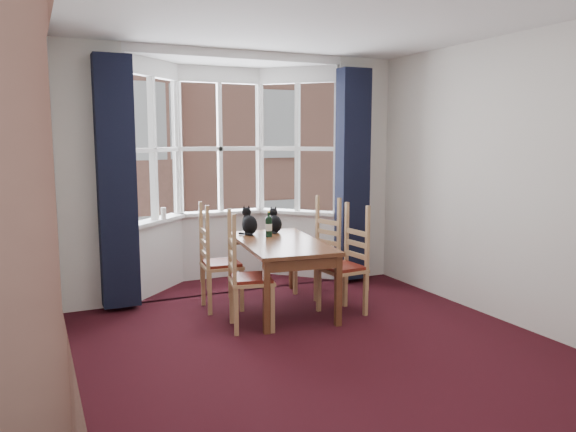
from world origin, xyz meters
TOP-DOWN VIEW (x-y plane):
  - floor at (0.00, 0.00)m, footprint 4.50×4.50m
  - ceiling at (0.00, 0.00)m, footprint 4.50×4.50m
  - wall_left at (-2.00, 0.00)m, footprint 0.00×4.50m
  - wall_right at (2.00, 0.00)m, footprint 0.00×4.50m
  - wall_back_pier_left at (-1.65, 2.25)m, footprint 0.70×0.12m
  - wall_back_pier_right at (1.65, 2.25)m, footprint 0.70×0.12m
  - bay_window at (0.00, 2.75)m, footprint 2.76×0.94m
  - curtain_left at (-1.42, 2.07)m, footprint 0.38×0.22m
  - curtain_right at (1.42, 2.07)m, footprint 0.38×0.22m
  - dining_table at (0.14, 1.40)m, footprint 1.00×1.62m
  - chair_left_near at (-0.46, 0.96)m, footprint 0.48×0.49m
  - chair_left_far at (-0.52, 1.67)m, footprint 0.44×0.46m
  - chair_right_near at (0.74, 0.98)m, footprint 0.43×0.45m
  - chair_right_far at (0.81, 1.72)m, footprint 0.50×0.51m
  - cat_left at (-0.00, 1.95)m, footprint 0.19×0.25m
  - cat_right at (0.31, 1.94)m, footprint 0.19×0.24m
  - wine_bottle at (0.13, 1.69)m, footprint 0.07×0.07m
  - candle_tall at (-0.83, 2.60)m, footprint 0.06×0.06m
  - street at (0.00, 32.25)m, footprint 80.00×80.00m
  - tenement_building at (0.00, 14.01)m, footprint 18.40×7.80m

SIDE VIEW (x-z plane):
  - street at x=0.00m, z-range -6.00..-6.00m
  - floor at x=0.00m, z-range 0.00..0.00m
  - chair_left_near at x=-0.46m, z-range 0.01..0.93m
  - chair_left_far at x=-0.52m, z-range 0.01..0.93m
  - chair_right_near at x=0.74m, z-range 0.01..0.93m
  - chair_right_far at x=0.81m, z-range 0.01..0.93m
  - dining_table at x=0.14m, z-range 0.29..1.02m
  - cat_right at x=0.31m, z-range 0.70..1.00m
  - cat_left at x=0.00m, z-range 0.69..1.02m
  - wine_bottle at x=0.13m, z-range 0.71..1.00m
  - candle_tall at x=-0.83m, z-range 0.87..1.00m
  - curtain_left at x=-1.42m, z-range 0.05..2.65m
  - curtain_right at x=1.42m, z-range 0.05..2.65m
  - wall_left at x=-2.00m, z-range -0.85..3.65m
  - wall_right at x=2.00m, z-range -0.85..3.65m
  - wall_back_pier_left at x=-1.65m, z-range 0.00..2.80m
  - wall_back_pier_right at x=1.65m, z-range 0.00..2.80m
  - bay_window at x=0.00m, z-range 0.00..2.80m
  - tenement_building at x=0.00m, z-range -6.00..9.20m
  - ceiling at x=0.00m, z-range 2.80..2.80m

